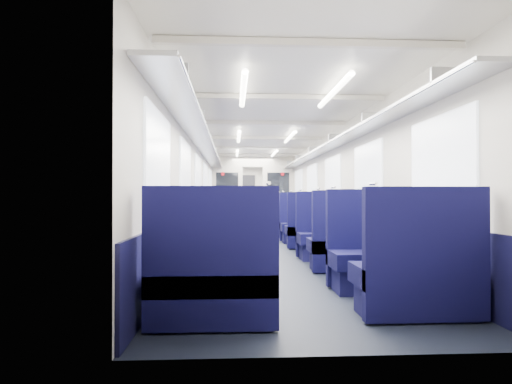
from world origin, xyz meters
The scene contains 37 objects.
floor centered at (0.00, 0.00, 0.00)m, with size 2.80×18.00×0.01m, color black.
ceiling centered at (0.00, 0.00, 2.35)m, with size 2.80×18.00×0.01m, color silver.
wall_left centered at (-1.40, 0.00, 1.18)m, with size 0.02×18.00×2.35m, color beige.
dado_left centered at (-1.39, 0.00, 0.35)m, with size 0.03×17.90×0.70m, color black.
wall_right centered at (1.40, 0.00, 1.18)m, with size 0.02×18.00×2.35m, color beige.
dado_right centered at (1.39, 0.00, 0.35)m, with size 0.03×17.90×0.70m, color black.
wall_far centered at (0.00, 9.00, 1.18)m, with size 2.80×0.02×2.35m, color beige.
luggage_rack_left centered at (-1.21, 0.00, 1.97)m, with size 0.36×17.40×0.18m.
luggage_rack_right centered at (1.21, 0.00, 1.97)m, with size 0.36×17.40×0.18m.
windows centered at (0.00, -0.46, 1.42)m, with size 2.78×15.60×0.75m.
ceiling_fittings centered at (0.00, -0.26, 2.29)m, with size 2.70×16.06×0.11m.
end_door centered at (0.00, 8.94, 1.00)m, with size 0.75×0.06×2.00m, color black.
bulkhead centered at (0.00, 3.03, 1.23)m, with size 2.80×0.10×2.35m.
seat_0 centered at (-0.83, -8.37, 0.34)m, with size 0.98×0.54×1.10m.
seat_1 centered at (0.83, -8.23, 0.34)m, with size 0.98×0.54×1.10m.
seat_2 centered at (-0.83, -7.10, 0.34)m, with size 0.98×0.54×1.10m.
seat_3 centered at (0.83, -7.19, 0.34)m, with size 0.98×0.54×1.10m.
seat_4 centered at (-0.83, -5.97, 0.34)m, with size 0.98×0.54×1.10m.
seat_5 centered at (0.83, -6.08, 0.34)m, with size 0.98×0.54×1.10m.
seat_6 centered at (-0.83, -4.87, 0.34)m, with size 0.98×0.54×1.10m.
seat_7 centered at (0.83, -4.94, 0.34)m, with size 0.98×0.54×1.10m.
seat_8 centered at (-0.83, -3.69, 0.34)m, with size 0.98×0.54×1.10m.
seat_9 centered at (0.83, -3.58, 0.34)m, with size 0.98×0.54×1.10m.
seat_10 centered at (-0.83, -2.56, 0.34)m, with size 0.98×0.54×1.10m.
seat_11 centered at (0.83, -2.55, 0.34)m, with size 0.98×0.54×1.10m.
seat_12 centered at (-0.83, -1.47, 0.34)m, with size 0.98×0.54×1.10m.
seat_13 centered at (0.83, -1.46, 0.34)m, with size 0.98×0.54×1.10m.
seat_14 centered at (-0.83, -0.33, 0.34)m, with size 0.98×0.54×1.10m.
seat_15 centered at (0.83, -0.28, 0.34)m, with size 0.98×0.54×1.10m.
seat_16 centered at (-0.83, 0.96, 0.34)m, with size 0.98×0.54×1.10m.
seat_17 centered at (0.83, 0.89, 0.34)m, with size 0.98×0.54×1.10m.
seat_18 centered at (-0.83, 2.02, 0.34)m, with size 0.98×0.54×1.10m.
seat_19 centered at (0.83, 2.18, 0.34)m, with size 0.98×0.54×1.10m.
seat_20 centered at (-0.83, 4.12, 0.34)m, with size 0.98×0.54×1.10m.
seat_21 centered at (0.83, 4.13, 0.34)m, with size 0.98×0.54×1.10m.
seat_22 centered at (-0.83, 5.23, 0.34)m, with size 0.98×0.54×1.10m.
seat_23 centered at (0.83, 5.39, 0.34)m, with size 0.98×0.54×1.10m.
Camera 1 is at (-0.67, -11.63, 0.99)m, focal length 30.03 mm.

